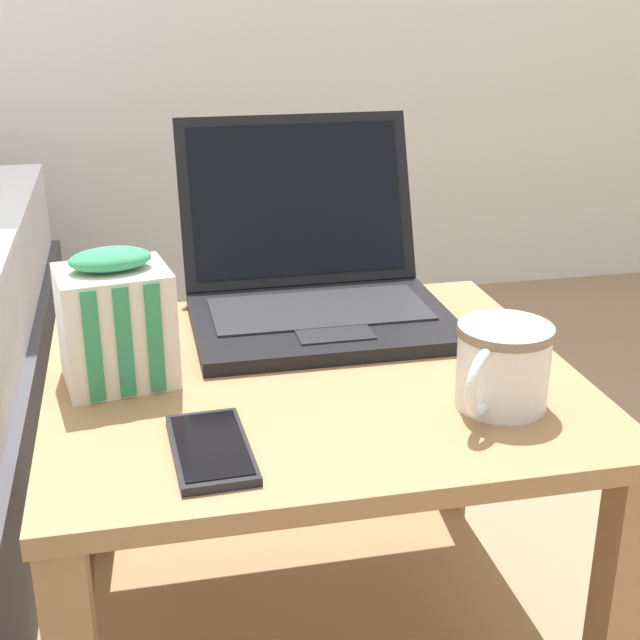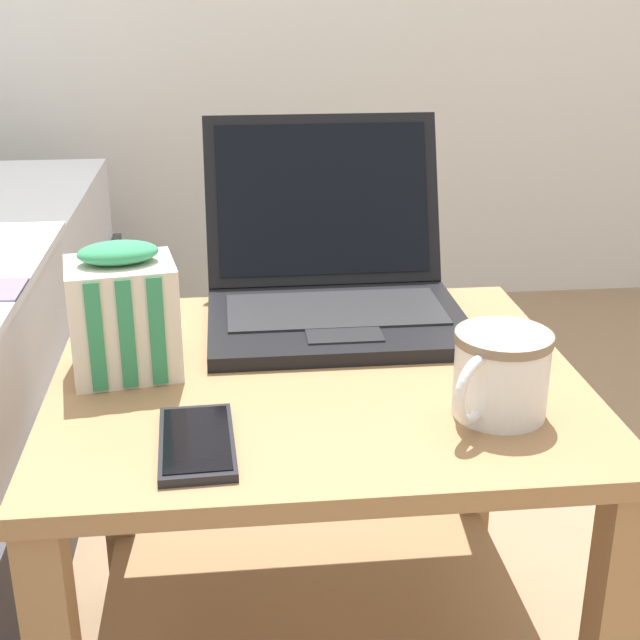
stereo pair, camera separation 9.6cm
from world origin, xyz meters
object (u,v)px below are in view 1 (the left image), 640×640
(laptop, at_px, (314,279))
(mug_front_left, at_px, (502,362))
(snack_bag, at_px, (116,321))
(cell_phone, at_px, (211,449))

(laptop, relative_size, mug_front_left, 2.89)
(snack_bag, height_order, cell_phone, snack_bag)
(laptop, bearing_deg, snack_bag, -147.82)
(cell_phone, bearing_deg, laptop, 63.43)
(snack_bag, distance_m, cell_phone, 0.22)
(mug_front_left, xyz_separation_m, cell_phone, (-0.31, -0.04, -0.05))
(mug_front_left, height_order, cell_phone, mug_front_left)
(snack_bag, bearing_deg, laptop, 32.18)
(laptop, xyz_separation_m, snack_bag, (-0.26, -0.16, 0.02))
(snack_bag, bearing_deg, cell_phone, -66.03)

